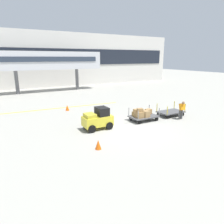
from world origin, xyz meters
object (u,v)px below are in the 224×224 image
baggage_handler (182,109)px  baggage_cart_middle (171,112)px  safety_cone_far (98,145)px  baggage_tug (98,119)px  safety_cone_near (67,108)px  baggage_cart_lead (143,114)px

baggage_handler → baggage_cart_middle: bearing=89.3°
baggage_cart_middle → safety_cone_far: (-8.63, -3.03, -0.07)m
baggage_tug → safety_cone_far: size_ratio=3.83×
safety_cone_near → safety_cone_far: 9.49m
baggage_cart_middle → safety_cone_far: baggage_cart_middle is taller
baggage_cart_middle → baggage_handler: size_ratio=1.92×
safety_cone_far → baggage_cart_middle: bearing=19.3°
baggage_tug → baggage_cart_middle: (7.16, -0.06, -0.41)m
baggage_tug → baggage_cart_lead: size_ratio=0.70×
baggage_tug → baggage_handler: bearing=-10.2°
baggage_tug → baggage_cart_middle: bearing=-0.5°
baggage_cart_lead → baggage_handler: baggage_handler is taller
baggage_cart_middle → safety_cone_near: 9.81m
baggage_cart_middle → safety_cone_near: bearing=139.4°
baggage_cart_lead → baggage_handler: bearing=-21.8°
baggage_tug → baggage_cart_middle: 7.17m
baggage_cart_lead → baggage_handler: size_ratio=1.92×
baggage_cart_lead → safety_cone_near: 7.70m
baggage_cart_middle → baggage_handler: 1.33m
baggage_handler → safety_cone_far: bearing=-168.2°
baggage_cart_lead → safety_cone_near: bearing=124.1°
baggage_tug → baggage_handler: 7.26m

